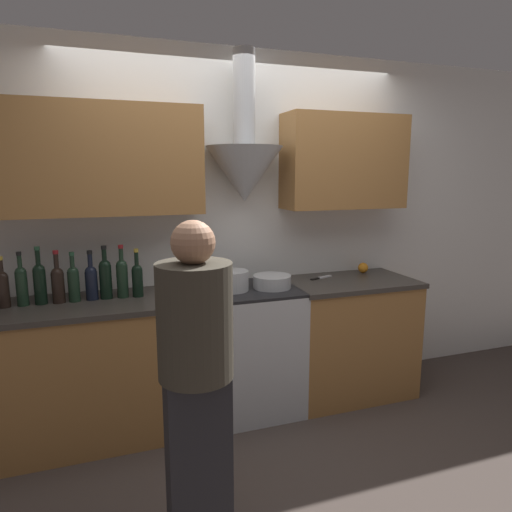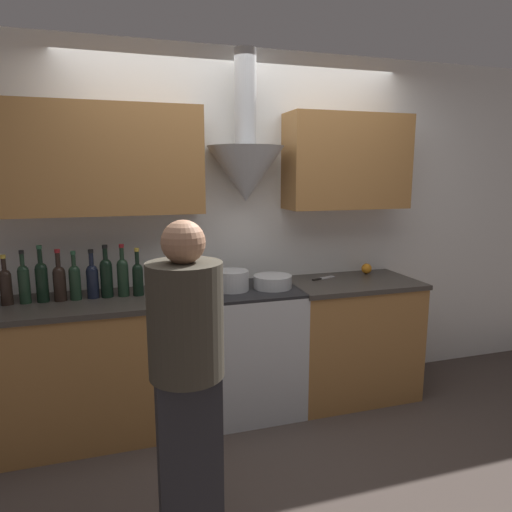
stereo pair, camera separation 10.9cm
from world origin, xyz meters
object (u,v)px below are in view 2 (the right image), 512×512
at_px(mixing_bowl, 273,282).
at_px(stock_pot, 233,280).
at_px(wine_bottle_1, 6,285).
at_px(wine_bottle_3, 42,279).
at_px(orange_fruit, 367,269).
at_px(wine_bottle_2, 24,282).
at_px(wine_bottle_5, 75,280).
at_px(wine_bottle_6, 92,279).
at_px(wine_bottle_4, 59,281).
at_px(wine_bottle_7, 106,276).
at_px(wine_bottle_8, 123,275).
at_px(wine_bottle_9, 138,277).
at_px(person_foreground_left, 187,376).
at_px(stove_range, 252,348).

bearing_deg(mixing_bowl, stock_pot, 176.76).
bearing_deg(wine_bottle_1, wine_bottle_3, 1.66).
distance_m(wine_bottle_1, orange_fruit, 2.60).
distance_m(wine_bottle_2, orange_fruit, 2.50).
distance_m(wine_bottle_5, orange_fruit, 2.20).
bearing_deg(stock_pot, wine_bottle_2, 176.70).
height_order(wine_bottle_5, wine_bottle_6, wine_bottle_6).
distance_m(wine_bottle_2, wine_bottle_4, 0.21).
bearing_deg(wine_bottle_6, wine_bottle_7, -0.75).
relative_size(wine_bottle_8, mixing_bowl, 1.28).
relative_size(wine_bottle_3, stock_pot, 1.61).
height_order(wine_bottle_1, wine_bottle_3, wine_bottle_3).
height_order(wine_bottle_2, wine_bottle_5, wine_bottle_2).
bearing_deg(wine_bottle_8, wine_bottle_7, 175.65).
height_order(wine_bottle_9, stock_pot, wine_bottle_9).
relative_size(wine_bottle_7, wine_bottle_8, 1.00).
relative_size(wine_bottle_3, person_foreground_left, 0.24).
distance_m(wine_bottle_2, wine_bottle_7, 0.49).
relative_size(wine_bottle_2, wine_bottle_9, 1.05).
xyz_separation_m(wine_bottle_8, stock_pot, (0.73, -0.07, -0.07)).
distance_m(wine_bottle_1, wine_bottle_5, 0.40).
height_order(wine_bottle_8, stock_pot, wine_bottle_8).
bearing_deg(wine_bottle_5, stock_pot, -3.94).
relative_size(wine_bottle_2, orange_fruit, 4.08).
bearing_deg(person_foreground_left, mixing_bowl, 54.60).
relative_size(wine_bottle_1, wine_bottle_7, 0.91).
relative_size(orange_fruit, person_foreground_left, 0.05).
bearing_deg(wine_bottle_5, wine_bottle_9, -1.62).
xyz_separation_m(wine_bottle_8, mixing_bowl, (1.02, -0.09, -0.10)).
relative_size(wine_bottle_9, orange_fruit, 3.88).
bearing_deg(wine_bottle_9, wine_bottle_2, 178.61).
height_order(wine_bottle_2, wine_bottle_8, wine_bottle_8).
relative_size(wine_bottle_1, wine_bottle_8, 0.90).
xyz_separation_m(wine_bottle_5, orange_fruit, (2.20, 0.13, -0.09)).
bearing_deg(wine_bottle_1, stove_range, -1.97).
relative_size(wine_bottle_7, mixing_bowl, 1.28).
distance_m(wine_bottle_4, orange_fruit, 2.29).
bearing_deg(wine_bottle_7, orange_fruit, 3.46).
distance_m(wine_bottle_7, orange_fruit, 2.01).
bearing_deg(wine_bottle_8, stove_range, -3.50).
distance_m(wine_bottle_3, wine_bottle_6, 0.30).
relative_size(wine_bottle_3, wine_bottle_8, 1.04).
distance_m(wine_bottle_4, stock_pot, 1.12).
xyz_separation_m(wine_bottle_3, person_foreground_left, (0.73, -1.19, -0.22)).
xyz_separation_m(wine_bottle_1, wine_bottle_7, (0.59, 0.01, 0.02)).
relative_size(mixing_bowl, person_foreground_left, 0.18).
bearing_deg(person_foreground_left, wine_bottle_9, 97.06).
bearing_deg(wine_bottle_7, wine_bottle_4, -178.51).
height_order(wine_bottle_5, person_foreground_left, person_foreground_left).
bearing_deg(stock_pot, wine_bottle_7, 174.62).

